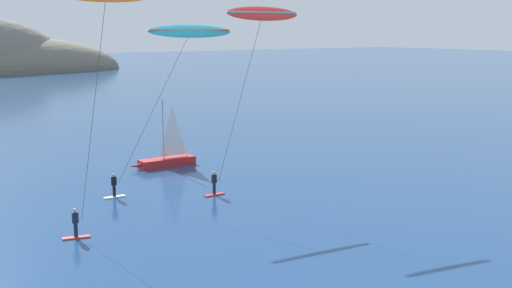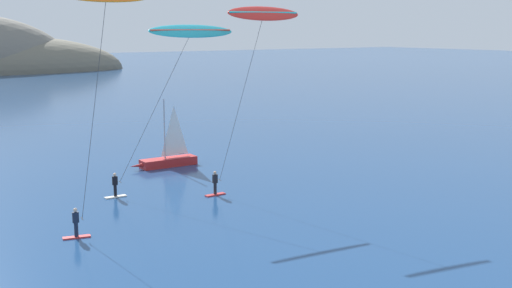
{
  "view_description": "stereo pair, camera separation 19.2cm",
  "coord_description": "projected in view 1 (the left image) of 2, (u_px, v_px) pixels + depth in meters",
  "views": [
    {
      "loc": [
        -9.46,
        -1.44,
        11.4
      ],
      "look_at": [
        9.14,
        25.52,
        5.52
      ],
      "focal_mm": 45.0,
      "sensor_mm": 36.0,
      "label": 1
    },
    {
      "loc": [
        -9.3,
        -1.54,
        11.4
      ],
      "look_at": [
        9.14,
        25.52,
        5.52
      ],
      "focal_mm": 45.0,
      "sensor_mm": 36.0,
      "label": 2
    }
  ],
  "objects": [
    {
      "name": "sailboat_near",
      "position": [
        164.0,
        159.0,
        53.85
      ],
      "size": [
        5.89,
        1.47,
        5.7
      ],
      "color": "#B22323",
      "rests_on": "ground"
    },
    {
      "name": "kitesurfer_orange",
      "position": [
        103.0,
        20.0,
        34.18
      ],
      "size": [
        5.26,
        1.99,
        13.53
      ],
      "color": "red",
      "rests_on": "ground"
    },
    {
      "name": "kitesurfer_red",
      "position": [
        259.0,
        25.0,
        43.98
      ],
      "size": [
        7.13,
        2.39,
        13.03
      ],
      "color": "red",
      "rests_on": "ground"
    },
    {
      "name": "kitesurfer_cyan",
      "position": [
        185.0,
        41.0,
        44.77
      ],
      "size": [
        9.78,
        2.04,
        11.79
      ],
      "color": "silver",
      "rests_on": "ground"
    }
  ]
}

